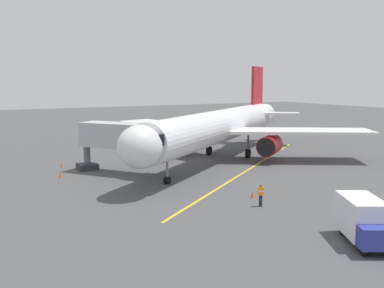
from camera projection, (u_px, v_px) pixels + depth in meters
name	position (u px, v px, depth m)	size (l,w,h in m)	color
ground_plane	(200.00, 159.00, 52.96)	(220.00, 220.00, 0.00)	#4C4C4F
apron_lead_in_line	(250.00, 169.00, 47.09)	(0.24, 40.00, 0.01)	yellow
airplane	(221.00, 127.00, 51.93)	(34.89, 31.31, 11.50)	white
jet_bridge	(131.00, 137.00, 44.01)	(8.45, 10.36, 5.40)	#B7B7BC
ground_crew_marshaller	(261.00, 195.00, 32.81)	(0.41, 0.27, 1.71)	#23232D
box_truck_near_nose	(364.00, 220.00, 25.24)	(3.96, 4.96, 2.62)	#2D3899
safety_cone_nose_left	(62.00, 164.00, 48.03)	(0.32, 0.32, 0.55)	#F2590F
safety_cone_nose_right	(60.00, 175.00, 42.70)	(0.32, 0.32, 0.55)	#F2590F
safety_cone_wing_port	(253.00, 194.00, 35.38)	(0.32, 0.32, 0.55)	#F2590F
safety_cone_wing_starboard	(346.00, 215.00, 29.95)	(0.32, 0.32, 0.55)	#F2590F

